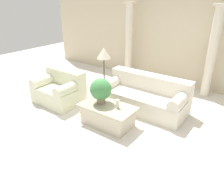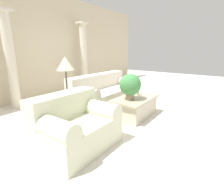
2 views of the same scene
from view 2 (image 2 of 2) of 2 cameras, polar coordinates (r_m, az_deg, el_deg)
ground_plane at (r=4.46m, az=2.61°, el=-4.71°), size 16.00×16.00×0.00m
wall_back at (r=6.15m, az=-20.16°, el=15.04°), size 10.00×0.06×3.20m
sofa_long at (r=4.84m, az=-2.49°, el=1.13°), size 2.09×0.90×0.84m
loveseat at (r=2.83m, az=-12.09°, el=-9.25°), size 1.20×0.90×0.84m
coffee_table at (r=4.05m, az=7.58°, el=-3.46°), size 1.21×0.69×0.45m
potted_plant at (r=3.76m, az=5.94°, el=3.55°), size 0.47×0.47×0.56m
pillar_candle at (r=4.18m, az=8.40°, el=1.55°), size 0.08×0.08×0.19m
floor_lamp at (r=3.81m, az=-14.96°, el=9.25°), size 0.37×0.37×1.37m
column_left at (r=5.09m, az=-30.25°, el=10.00°), size 0.33×0.33×2.42m
column_right at (r=6.59m, az=-9.22°, el=12.52°), size 0.33×0.33×2.42m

